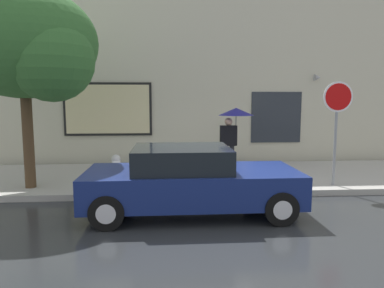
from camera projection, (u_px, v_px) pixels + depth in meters
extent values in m
plane|color=#282B2D|center=(207.00, 212.00, 7.27)|extent=(60.00, 60.00, 0.00)
cube|color=#A3A099|center=(195.00, 177.00, 10.23)|extent=(20.00, 4.00, 0.15)
cube|color=beige|center=(190.00, 66.00, 12.28)|extent=(20.00, 0.40, 7.00)
cube|color=black|center=(108.00, 109.00, 12.04)|extent=(2.99, 0.06, 1.82)
cube|color=beige|center=(108.00, 109.00, 12.01)|extent=(2.83, 0.03, 1.66)
cube|color=#262B33|center=(276.00, 117.00, 12.51)|extent=(1.80, 0.04, 1.80)
cone|color=#99999E|center=(318.00, 77.00, 12.31)|extent=(0.22, 0.24, 0.24)
cube|color=navy|center=(192.00, 185.00, 7.15)|extent=(4.27, 1.82, 0.64)
cube|color=black|center=(181.00, 158.00, 7.06)|extent=(1.92, 1.60, 0.47)
cylinder|color=black|center=(257.00, 186.00, 8.12)|extent=(0.64, 0.22, 0.64)
cylinder|color=silver|center=(257.00, 186.00, 8.12)|extent=(0.35, 0.24, 0.35)
cylinder|color=black|center=(281.00, 208.00, 6.47)|extent=(0.64, 0.22, 0.64)
cylinder|color=silver|center=(281.00, 208.00, 6.47)|extent=(0.35, 0.24, 0.35)
cylinder|color=black|center=(119.00, 189.00, 7.90)|extent=(0.64, 0.22, 0.64)
cylinder|color=silver|center=(119.00, 189.00, 7.90)|extent=(0.35, 0.24, 0.35)
cylinder|color=black|center=(107.00, 212.00, 6.24)|extent=(0.64, 0.22, 0.64)
cylinder|color=silver|center=(107.00, 212.00, 6.24)|extent=(0.35, 0.24, 0.35)
cylinder|color=white|center=(116.00, 171.00, 9.07)|extent=(0.22, 0.22, 0.65)
sphere|color=#BBBBB7|center=(116.00, 159.00, 9.03)|extent=(0.23, 0.23, 0.23)
cylinder|color=#BBBBB7|center=(115.00, 171.00, 8.91)|extent=(0.09, 0.12, 0.09)
cylinder|color=#BBBBB7|center=(117.00, 169.00, 9.23)|extent=(0.09, 0.12, 0.09)
cylinder|color=white|center=(117.00, 182.00, 9.11)|extent=(0.30, 0.30, 0.06)
cylinder|color=black|center=(224.00, 159.00, 10.36)|extent=(0.14, 0.14, 0.83)
cylinder|color=black|center=(232.00, 159.00, 10.38)|extent=(0.14, 0.14, 0.83)
cube|color=black|center=(228.00, 136.00, 10.28)|extent=(0.48, 0.22, 0.59)
sphere|color=tan|center=(229.00, 122.00, 10.23)|extent=(0.23, 0.23, 0.23)
cylinder|color=#4C4C51|center=(236.00, 127.00, 10.27)|extent=(0.02, 0.02, 0.90)
cone|color=navy|center=(236.00, 112.00, 10.21)|extent=(1.04, 1.04, 0.22)
cylinder|color=#4C3823|center=(28.00, 136.00, 8.58)|extent=(0.26, 0.26, 2.55)
ellipsoid|color=#33662D|center=(23.00, 42.00, 8.30)|extent=(3.51, 2.99, 2.63)
sphere|color=#33662D|center=(52.00, 60.00, 7.98)|extent=(1.93, 1.93, 1.93)
cylinder|color=gray|center=(335.00, 135.00, 8.83)|extent=(0.07, 0.07, 2.59)
cylinder|color=white|center=(338.00, 97.00, 8.67)|extent=(0.76, 0.02, 0.76)
cylinder|color=red|center=(338.00, 97.00, 8.66)|extent=(0.66, 0.02, 0.66)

